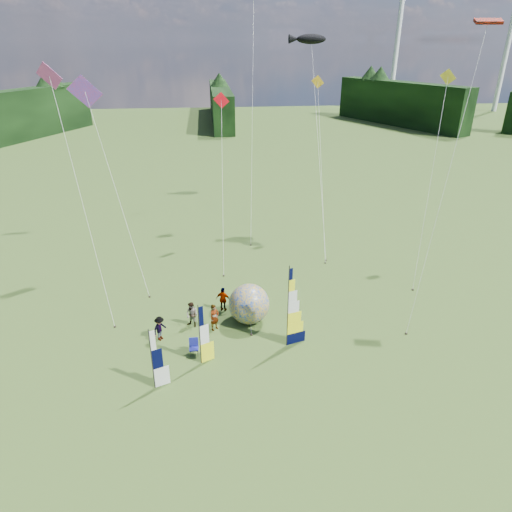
{
  "coord_description": "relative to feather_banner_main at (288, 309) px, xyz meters",
  "views": [
    {
      "loc": [
        -3.48,
        -19.08,
        16.53
      ],
      "look_at": [
        -1.0,
        4.0,
        5.5
      ],
      "focal_mm": 32.0,
      "sensor_mm": 36.0,
      "label": 1
    }
  ],
  "objects": [
    {
      "name": "side_banner_far",
      "position": [
        -7.49,
        -2.9,
        -0.8
      ],
      "size": [
        1.01,
        0.47,
        3.54
      ],
      "primitive_type": null,
      "rotation": [
        0.0,
        0.0,
        0.37
      ],
      "color": "white",
      "rests_on": "ground"
    },
    {
      "name": "side_banner_left",
      "position": [
        -5.07,
        -1.14,
        -0.72
      ],
      "size": [
        0.97,
        0.52,
        3.7
      ],
      "primitive_type": null,
      "rotation": [
        0.0,
        0.0,
        0.44
      ],
      "color": "#FBF819",
      "rests_on": "ground"
    },
    {
      "name": "small_kite_yellow",
      "position": [
        12.18,
        9.28,
        4.94
      ],
      "size": [
        7.58,
        10.43,
        15.02
      ],
      "primitive_type": null,
      "rotation": [
        0.0,
        0.0,
        -0.19
      ],
      "color": "yellow",
      "rests_on": "ground"
    },
    {
      "name": "treeline_ring",
      "position": [
        -0.73,
        -2.93,
        1.43
      ],
      "size": [
        210.0,
        210.0,
        8.0
      ],
      "primitive_type": null,
      "color": "#1A3B13",
      "rests_on": "ground"
    },
    {
      "name": "spectator_a",
      "position": [
        -4.22,
        2.15,
        -1.69
      ],
      "size": [
        0.77,
        0.73,
        1.77
      ],
      "primitive_type": "imported",
      "rotation": [
        0.0,
        0.0,
        0.68
      ],
      "color": "#66594C",
      "rests_on": "ground"
    },
    {
      "name": "small_kite_orange",
      "position": [
        5.29,
        14.88,
        4.52
      ],
      "size": [
        3.38,
        10.67,
        14.19
      ],
      "primitive_type": null,
      "rotation": [
        0.0,
        0.0,
        0.09
      ],
      "color": "gold",
      "rests_on": "ground"
    },
    {
      "name": "kite_rainbow_delta",
      "position": [
        -10.67,
        9.89,
        5.01
      ],
      "size": [
        10.55,
        12.32,
        15.17
      ],
      "primitive_type": null,
      "rotation": [
        0.0,
        0.0,
        0.3
      ],
      "color": "red",
      "rests_on": "ground"
    },
    {
      "name": "turbine_left",
      "position": [
        69.27,
        92.07,
        12.43
      ],
      "size": [
        8.0,
        1.2,
        30.0
      ],
      "primitive_type": null,
      "color": "silver",
      "rests_on": "ground"
    },
    {
      "name": "spectator_c",
      "position": [
        -7.53,
        1.41,
        -1.78
      ],
      "size": [
        0.92,
        1.05,
        1.59
      ],
      "primitive_type": "imported",
      "rotation": [
        0.0,
        0.0,
        0.92
      ],
      "color": "#66594C",
      "rests_on": "ground"
    },
    {
      "name": "feather_banner_main",
      "position": [
        0.0,
        0.0,
        0.0
      ],
      "size": [
        1.36,
        0.49,
        5.14
      ],
      "primitive_type": null,
      "rotation": [
        0.0,
        0.0,
        0.29
      ],
      "color": "black",
      "rests_on": "ground"
    },
    {
      "name": "small_kite_red",
      "position": [
        -3.09,
        13.62,
        3.98
      ],
      "size": [
        6.08,
        11.41,
        13.11
      ],
      "primitive_type": null,
      "rotation": [
        0.0,
        0.0,
        0.31
      ],
      "color": "red",
      "rests_on": "ground"
    },
    {
      "name": "bol_inflatable",
      "position": [
        -1.99,
        2.8,
        -1.27
      ],
      "size": [
        3.22,
        3.22,
        2.61
      ],
      "primitive_type": "sphere",
      "rotation": [
        0.0,
        0.0,
        -0.27
      ],
      "color": "#002D9C",
      "rests_on": "ground"
    },
    {
      "name": "small_kite_green",
      "position": [
        0.01,
        20.29,
        8.72
      ],
      "size": [
        7.8,
        14.24,
        22.58
      ],
      "primitive_type": null,
      "rotation": [
        0.0,
        0.0,
        -0.28
      ],
      "color": "green",
      "rests_on": "ground"
    },
    {
      "name": "turbine_right",
      "position": [
        44.27,
        99.07,
        12.43
      ],
      "size": [
        8.0,
        1.2,
        30.0
      ],
      "primitive_type": null,
      "color": "silver",
      "rests_on": "ground"
    },
    {
      "name": "ground",
      "position": [
        -0.73,
        -2.93,
        -2.57
      ],
      "size": [
        220.0,
        220.0,
        0.0
      ],
      "primitive_type": "plane",
      "color": "#59752F",
      "rests_on": "ground"
    },
    {
      "name": "kite_parafoil",
      "position": [
        10.02,
        3.28,
        6.95
      ],
      "size": [
        10.73,
        11.29,
        19.04
      ],
      "primitive_type": null,
      "rotation": [
        0.0,
        0.0,
        -0.38
      ],
      "color": "red",
      "rests_on": "ground"
    },
    {
      "name": "small_kite_pink",
      "position": [
        -12.01,
        5.82,
        5.4
      ],
      "size": [
        7.81,
        9.61,
        15.94
      ],
      "primitive_type": null,
      "rotation": [
        0.0,
        0.0,
        -0.29
      ],
      "color": "#D44598",
      "rests_on": "ground"
    },
    {
      "name": "spectator_d",
      "position": [
        -3.58,
        4.27,
        -1.7
      ],
      "size": [
        1.1,
        0.77,
        1.74
      ],
      "primitive_type": "imported",
      "rotation": [
        0.0,
        0.0,
        2.75
      ],
      "color": "#66594C",
      "rests_on": "ground"
    },
    {
      "name": "camp_chair",
      "position": [
        -5.48,
        -0.3,
        -2.07
      ],
      "size": [
        0.58,
        0.58,
        1.0
      ],
      "primitive_type": null,
      "rotation": [
        0.0,
        0.0,
        0.01
      ],
      "color": "navy",
      "rests_on": "ground"
    },
    {
      "name": "kite_whale",
      "position": [
        5.36,
        16.74,
        6.51
      ],
      "size": [
        8.72,
        14.73,
        18.15
      ],
      "primitive_type": null,
      "rotation": [
        0.0,
        0.0,
        0.39
      ],
      "color": "black",
      "rests_on": "ground"
    },
    {
      "name": "spectator_b",
      "position": [
        -5.62,
        2.62,
        -1.72
      ],
      "size": [
        0.92,
        0.8,
        1.71
      ],
      "primitive_type": "imported",
      "rotation": [
        0.0,
        0.0,
        -0.59
      ],
      "color": "#66594C",
      "rests_on": "ground"
    }
  ]
}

